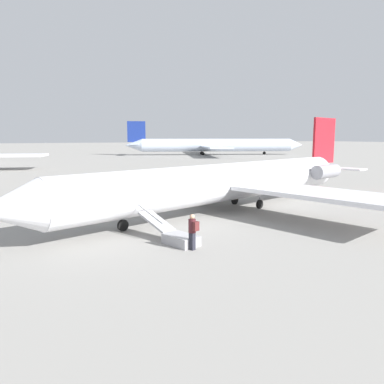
{
  "coord_description": "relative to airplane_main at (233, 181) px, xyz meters",
  "views": [
    {
      "loc": [
        13.28,
        23.35,
        5.4
      ],
      "look_at": [
        3.5,
        2.05,
        1.9
      ],
      "focal_mm": 35.0,
      "sensor_mm": 36.0,
      "label": 1
    }
  ],
  "objects": [
    {
      "name": "ground_plane",
      "position": [
        0.95,
        0.31,
        -2.13
      ],
      "size": [
        600.0,
        600.0,
        0.0
      ],
      "primitive_type": "plane",
      "color": "gray"
    },
    {
      "name": "airplane_main",
      "position": [
        0.0,
        0.0,
        0.0
      ],
      "size": [
        32.12,
        25.02,
        7.14
      ],
      "rotation": [
        0.0,
        0.0,
        0.32
      ],
      "color": "silver",
      "rests_on": "ground"
    },
    {
      "name": "airplane_far_left",
      "position": [
        -37.41,
        -73.39,
        0.72
      ],
      "size": [
        50.76,
        40.04,
        9.61
      ],
      "rotation": [
        0.0,
        0.0,
        2.81
      ],
      "color": "silver",
      "rests_on": "ground"
    },
    {
      "name": "boarding_stairs",
      "position": [
        7.27,
        6.49,
        -1.75
      ],
      "size": [
        2.23,
        4.13,
        1.75
      ],
      "rotation": [
        0.0,
        0.0,
        -1.25
      ],
      "color": "#99999E",
      "rests_on": "ground"
    },
    {
      "name": "passenger",
      "position": [
        6.97,
        7.93,
        -1.13
      ],
      "size": [
        0.43,
        0.57,
        1.74
      ],
      "rotation": [
        0.0,
        0.0,
        -1.25
      ],
      "color": "#23232D",
      "rests_on": "ground"
    }
  ]
}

